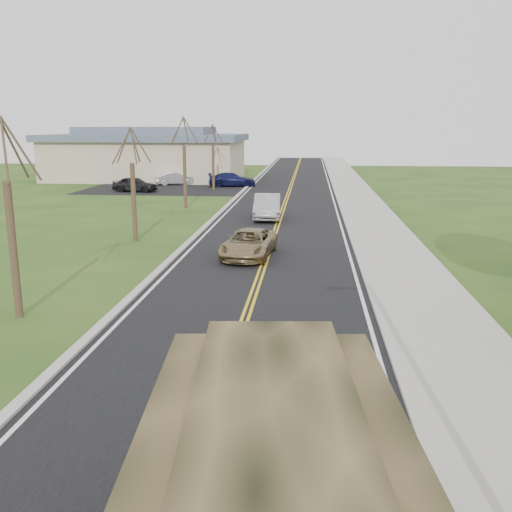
# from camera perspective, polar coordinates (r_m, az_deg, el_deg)

# --- Properties ---
(road) EXTENTS (8.00, 120.00, 0.01)m
(road) POSITION_cam_1_polar(r_m,az_deg,el_deg) (46.44, 3.08, 5.75)
(road) COLOR black
(road) RESTS_ON ground
(curb_right) EXTENTS (0.30, 120.00, 0.12)m
(curb_right) POSITION_cam_1_polar(r_m,az_deg,el_deg) (46.44, 8.23, 5.70)
(curb_right) COLOR #9E998E
(curb_right) RESTS_ON ground
(sidewalk_right) EXTENTS (3.20, 120.00, 0.10)m
(sidewalk_right) POSITION_cam_1_polar(r_m,az_deg,el_deg) (46.56, 10.39, 5.63)
(sidewalk_right) COLOR #9E998E
(sidewalk_right) RESTS_ON ground
(curb_left) EXTENTS (0.30, 120.00, 0.10)m
(curb_left) POSITION_cam_1_polar(r_m,az_deg,el_deg) (46.79, -2.03, 5.87)
(curb_left) COLOR #9E998E
(curb_left) RESTS_ON ground
(bare_tree_a) EXTENTS (1.93, 2.26, 6.08)m
(bare_tree_a) POSITION_cam_1_polar(r_m,az_deg,el_deg) (18.62, -23.26, 2.07)
(bare_tree_a) COLOR #38281C
(bare_tree_a) RESTS_ON ground
(bare_tree_b) EXTENTS (1.83, 2.14, 5.73)m
(bare_tree_b) POSITION_cam_1_polar(r_m,az_deg,el_deg) (29.61, -12.17, 6.20)
(bare_tree_b) COLOR #38281C
(bare_tree_b) RESTS_ON ground
(bare_tree_c) EXTENTS (2.04, 2.39, 6.42)m
(bare_tree_c) POSITION_cam_1_polar(r_m,az_deg,el_deg) (41.13, -7.15, 8.62)
(bare_tree_c) COLOR #38281C
(bare_tree_c) RESTS_ON ground
(bare_tree_d) EXTENTS (1.88, 2.20, 5.91)m
(bare_tree_d) POSITION_cam_1_polar(r_m,az_deg,el_deg) (52.89, -4.30, 9.38)
(bare_tree_d) COLOR #38281C
(bare_tree_d) RESTS_ON ground
(commercial_building) EXTENTS (25.50, 21.50, 5.65)m
(commercial_building) POSITION_cam_1_polar(r_m,az_deg,el_deg) (64.61, -10.78, 9.95)
(commercial_building) COLOR tan
(commercial_building) RESTS_ON ground
(suv_champagne) EXTENTS (2.44, 4.60, 1.23)m
(suv_champagne) POSITION_cam_1_polar(r_m,az_deg,el_deg) (25.60, -0.73, 1.25)
(suv_champagne) COLOR #8D764F
(suv_champagne) RESTS_ON ground
(sedan_silver) EXTENTS (1.86, 4.74, 1.54)m
(sedan_silver) POSITION_cam_1_polar(r_m,az_deg,el_deg) (36.26, 1.13, 4.96)
(sedan_silver) COLOR #AEADB2
(sedan_silver) RESTS_ON ground
(lot_car_dark) EXTENTS (4.09, 2.02, 1.34)m
(lot_car_dark) POSITION_cam_1_polar(r_m,az_deg,el_deg) (52.29, -12.02, 7.02)
(lot_car_dark) COLOR black
(lot_car_dark) RESTS_ON ground
(lot_car_silver) EXTENTS (4.13, 2.72, 1.29)m
(lot_car_silver) POSITION_cam_1_polar(r_m,az_deg,el_deg) (57.85, -8.04, 7.69)
(lot_car_silver) COLOR #B4B5B9
(lot_car_silver) RESTS_ON ground
(lot_car_navy) EXTENTS (4.82, 2.55, 1.33)m
(lot_car_navy) POSITION_cam_1_polar(r_m,az_deg,el_deg) (55.80, -2.41, 7.64)
(lot_car_navy) COLOR #10123C
(lot_car_navy) RESTS_ON ground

